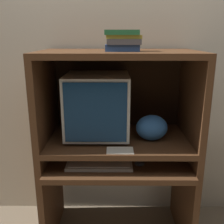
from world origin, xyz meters
TOP-DOWN VIEW (x-y plane):
  - wall_back at (0.00, 0.64)m, footprint 6.00×0.06m
  - desk_base at (0.00, 0.25)m, footprint 1.00×0.61m
  - desk_monitor_shelf at (0.00, 0.29)m, footprint 1.00×0.58m
  - hutch_upper at (0.00, 0.32)m, footprint 1.00×0.58m
  - crt_monitor at (-0.14, 0.32)m, footprint 0.41×0.41m
  - keyboard at (-0.12, 0.13)m, footprint 0.42×0.15m
  - mouse at (0.14, 0.14)m, footprint 0.06×0.04m
  - snack_bag at (0.22, 0.24)m, footprint 0.21×0.15m
  - book_stack at (0.02, 0.22)m, footprint 0.21×0.14m
  - paper_card at (0.01, 0.07)m, footprint 0.16×0.10m

SIDE VIEW (x-z plane):
  - desk_base at x=0.00m, z-range 0.09..0.72m
  - keyboard at x=-0.12m, z-range 0.64..0.66m
  - mouse at x=0.14m, z-range 0.64..0.67m
  - desk_monitor_shelf at x=0.00m, z-range 0.68..0.82m
  - paper_card at x=0.01m, z-range 0.78..0.78m
  - snack_bag at x=0.22m, z-range 0.78..0.95m
  - crt_monitor at x=-0.14m, z-range 0.78..1.21m
  - hutch_upper at x=0.00m, z-range 0.88..1.45m
  - wall_back at x=0.00m, z-range 0.00..2.60m
  - book_stack at x=0.02m, z-range 1.35..1.48m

